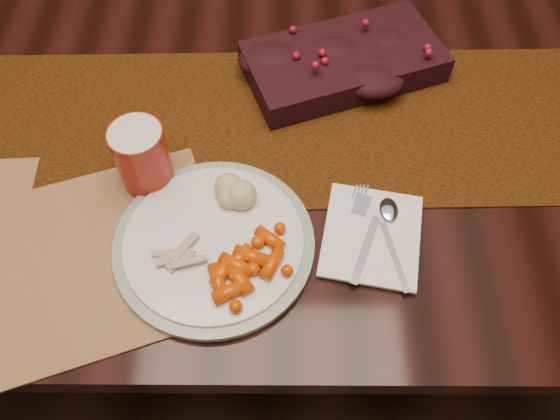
{
  "coord_description": "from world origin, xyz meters",
  "views": [
    {
      "loc": [
        0.04,
        -0.68,
        1.43
      ],
      "look_at": [
        0.04,
        -0.28,
        0.8
      ],
      "focal_mm": 35.0,
      "sensor_mm": 36.0,
      "label": 1
    }
  ],
  "objects_px": {
    "mashed_potatoes": "(235,192)",
    "napkin": "(372,235)",
    "centerpiece": "(344,58)",
    "turkey_shreds": "(176,256)",
    "dining_table": "(263,209)",
    "placemat_main": "(76,263)",
    "red_cup": "(142,157)",
    "dinner_plate": "(214,243)",
    "baby_carrots": "(251,265)"
  },
  "relations": [
    {
      "from": "baby_carrots",
      "to": "dinner_plate",
      "type": "bearing_deg",
      "value": 141.09
    },
    {
      "from": "centerpiece",
      "to": "placemat_main",
      "type": "distance_m",
      "value": 0.54
    },
    {
      "from": "placemat_main",
      "to": "red_cup",
      "type": "relative_size",
      "value": 3.74
    },
    {
      "from": "dining_table",
      "to": "dinner_plate",
      "type": "height_order",
      "value": "dinner_plate"
    },
    {
      "from": "placemat_main",
      "to": "red_cup",
      "type": "xyz_separation_m",
      "value": [
        0.08,
        0.14,
        0.06
      ]
    },
    {
      "from": "placemat_main",
      "to": "centerpiece",
      "type": "bearing_deg",
      "value": 24.39
    },
    {
      "from": "turkey_shreds",
      "to": "red_cup",
      "type": "distance_m",
      "value": 0.16
    },
    {
      "from": "placemat_main",
      "to": "red_cup",
      "type": "height_order",
      "value": "red_cup"
    },
    {
      "from": "red_cup",
      "to": "centerpiece",
      "type": "bearing_deg",
      "value": 37.11
    },
    {
      "from": "placemat_main",
      "to": "baby_carrots",
      "type": "height_order",
      "value": "baby_carrots"
    },
    {
      "from": "centerpiece",
      "to": "red_cup",
      "type": "bearing_deg",
      "value": -142.89
    },
    {
      "from": "dinner_plate",
      "to": "turkey_shreds",
      "type": "height_order",
      "value": "turkey_shreds"
    },
    {
      "from": "placemat_main",
      "to": "turkey_shreds",
      "type": "bearing_deg",
      "value": -20.04
    },
    {
      "from": "placemat_main",
      "to": "turkey_shreds",
      "type": "xyz_separation_m",
      "value": [
        0.14,
        -0.0,
        0.03
      ]
    },
    {
      "from": "dining_table",
      "to": "turkey_shreds",
      "type": "height_order",
      "value": "turkey_shreds"
    },
    {
      "from": "dinner_plate",
      "to": "napkin",
      "type": "distance_m",
      "value": 0.22
    },
    {
      "from": "placemat_main",
      "to": "mashed_potatoes",
      "type": "height_order",
      "value": "mashed_potatoes"
    },
    {
      "from": "centerpiece",
      "to": "placemat_main",
      "type": "xyz_separation_m",
      "value": [
        -0.39,
        -0.38,
        -0.03
      ]
    },
    {
      "from": "dining_table",
      "to": "red_cup",
      "type": "relative_size",
      "value": 16.79
    },
    {
      "from": "dinner_plate",
      "to": "baby_carrots",
      "type": "distance_m",
      "value": 0.07
    },
    {
      "from": "centerpiece",
      "to": "dinner_plate",
      "type": "distance_m",
      "value": 0.4
    },
    {
      "from": "dining_table",
      "to": "baby_carrots",
      "type": "relative_size",
      "value": 15.05
    },
    {
      "from": "dining_table",
      "to": "dinner_plate",
      "type": "relative_size",
      "value": 6.37
    },
    {
      "from": "dining_table",
      "to": "mashed_potatoes",
      "type": "xyz_separation_m",
      "value": [
        -0.02,
        -0.24,
        0.42
      ]
    },
    {
      "from": "centerpiece",
      "to": "turkey_shreds",
      "type": "xyz_separation_m",
      "value": [
        -0.25,
        -0.38,
        -0.01
      ]
    },
    {
      "from": "mashed_potatoes",
      "to": "napkin",
      "type": "bearing_deg",
      "value": -14.58
    },
    {
      "from": "centerpiece",
      "to": "red_cup",
      "type": "height_order",
      "value": "red_cup"
    },
    {
      "from": "placemat_main",
      "to": "mashed_potatoes",
      "type": "xyz_separation_m",
      "value": [
        0.22,
        0.09,
        0.04
      ]
    },
    {
      "from": "centerpiece",
      "to": "napkin",
      "type": "height_order",
      "value": "centerpiece"
    },
    {
      "from": "dining_table",
      "to": "mashed_potatoes",
      "type": "relative_size",
      "value": 22.56
    },
    {
      "from": "baby_carrots",
      "to": "mashed_potatoes",
      "type": "bearing_deg",
      "value": 103.28
    },
    {
      "from": "dining_table",
      "to": "red_cup",
      "type": "xyz_separation_m",
      "value": [
        -0.16,
        -0.19,
        0.43
      ]
    },
    {
      "from": "baby_carrots",
      "to": "turkey_shreds",
      "type": "relative_size",
      "value": 1.58
    },
    {
      "from": "dinner_plate",
      "to": "mashed_potatoes",
      "type": "relative_size",
      "value": 3.54
    },
    {
      "from": "dinner_plate",
      "to": "mashed_potatoes",
      "type": "height_order",
      "value": "mashed_potatoes"
    },
    {
      "from": "mashed_potatoes",
      "to": "placemat_main",
      "type": "bearing_deg",
      "value": -156.61
    },
    {
      "from": "placemat_main",
      "to": "dinner_plate",
      "type": "height_order",
      "value": "dinner_plate"
    },
    {
      "from": "centerpiece",
      "to": "dinner_plate",
      "type": "height_order",
      "value": "centerpiece"
    },
    {
      "from": "dinner_plate",
      "to": "red_cup",
      "type": "xyz_separation_m",
      "value": [
        -0.11,
        0.12,
        0.05
      ]
    },
    {
      "from": "placemat_main",
      "to": "dinner_plate",
      "type": "distance_m",
      "value": 0.19
    },
    {
      "from": "mashed_potatoes",
      "to": "red_cup",
      "type": "bearing_deg",
      "value": 160.05
    },
    {
      "from": "dining_table",
      "to": "napkin",
      "type": "height_order",
      "value": "napkin"
    },
    {
      "from": "dinner_plate",
      "to": "baby_carrots",
      "type": "height_order",
      "value": "baby_carrots"
    },
    {
      "from": "baby_carrots",
      "to": "mashed_potatoes",
      "type": "relative_size",
      "value": 1.5
    },
    {
      "from": "dining_table",
      "to": "centerpiece",
      "type": "height_order",
      "value": "centerpiece"
    },
    {
      "from": "red_cup",
      "to": "dining_table",
      "type": "bearing_deg",
      "value": 50.09
    },
    {
      "from": "dinner_plate",
      "to": "mashed_potatoes",
      "type": "distance_m",
      "value": 0.08
    },
    {
      "from": "dining_table",
      "to": "placemat_main",
      "type": "relative_size",
      "value": 4.49
    },
    {
      "from": "dinner_plate",
      "to": "mashed_potatoes",
      "type": "bearing_deg",
      "value": 67.06
    },
    {
      "from": "centerpiece",
      "to": "turkey_shreds",
      "type": "height_order",
      "value": "centerpiece"
    }
  ]
}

